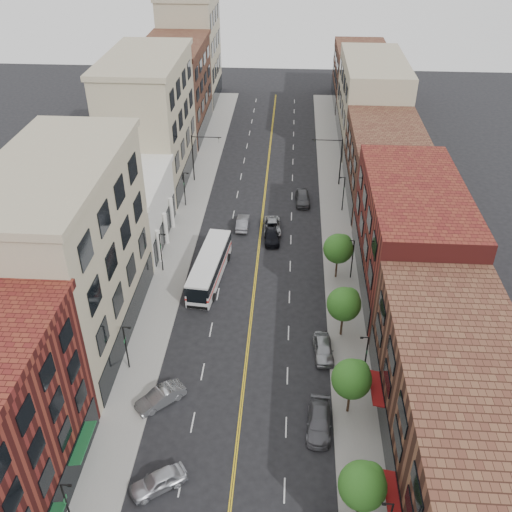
% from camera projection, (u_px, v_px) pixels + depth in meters
% --- Properties ---
extents(ground, '(220.00, 220.00, 0.00)m').
position_uv_depth(ground, '(237.00, 444.00, 46.92)').
color(ground, black).
rests_on(ground, ground).
extents(sidewalk_left, '(4.00, 110.00, 0.15)m').
position_uv_depth(sidewalk_left, '(187.00, 224.00, 76.44)').
color(sidewalk_left, gray).
rests_on(sidewalk_left, ground).
extents(sidewalk_right, '(4.00, 110.00, 0.15)m').
position_uv_depth(sidewalk_right, '(337.00, 229.00, 75.36)').
color(sidewalk_right, gray).
rests_on(sidewalk_right, ground).
extents(bldg_l_tanoffice, '(10.00, 22.00, 18.00)m').
position_uv_depth(bldg_l_tanoffice, '(68.00, 258.00, 53.60)').
color(bldg_l_tanoffice, tan).
rests_on(bldg_l_tanoffice, ground).
extents(bldg_l_white, '(10.00, 14.00, 8.00)m').
position_uv_depth(bldg_l_white, '(124.00, 211.00, 71.31)').
color(bldg_l_white, silver).
rests_on(bldg_l_white, ground).
extents(bldg_l_far_a, '(10.00, 20.00, 18.00)m').
position_uv_depth(bldg_l_far_a, '(150.00, 124.00, 82.63)').
color(bldg_l_far_a, tan).
rests_on(bldg_l_far_a, ground).
extents(bldg_l_far_b, '(10.00, 20.00, 15.00)m').
position_uv_depth(bldg_l_far_b, '(176.00, 91.00, 100.04)').
color(bldg_l_far_b, '#552E22').
rests_on(bldg_l_far_b, ground).
extents(bldg_l_far_c, '(10.00, 16.00, 20.00)m').
position_uv_depth(bldg_l_far_c, '(191.00, 50.00, 113.58)').
color(bldg_l_far_c, tan).
rests_on(bldg_l_far_c, ground).
extents(bldg_r_near, '(10.00, 26.00, 10.00)m').
position_uv_depth(bldg_r_near, '(459.00, 414.00, 43.23)').
color(bldg_r_near, '#552E22').
rests_on(bldg_r_near, ground).
extents(bldg_r_mid, '(10.00, 22.00, 12.00)m').
position_uv_depth(bldg_r_mid, '(410.00, 236.00, 62.57)').
color(bldg_r_mid, '#5B1A17').
rests_on(bldg_r_mid, ground).
extents(bldg_r_far_a, '(10.00, 20.00, 10.00)m').
position_uv_depth(bldg_r_far_a, '(385.00, 164.00, 80.54)').
color(bldg_r_far_a, '#552E22').
rests_on(bldg_r_far_a, ground).
extents(bldg_r_far_b, '(10.00, 22.00, 14.00)m').
position_uv_depth(bldg_r_far_b, '(371.00, 101.00, 96.84)').
color(bldg_r_far_b, tan).
rests_on(bldg_r_far_b, ground).
extents(bldg_r_far_c, '(10.00, 18.00, 11.00)m').
position_uv_depth(bldg_r_far_c, '(360.00, 76.00, 114.26)').
color(bldg_r_far_c, '#552E22').
rests_on(bldg_r_far_c, ground).
extents(tree_r_0, '(3.40, 3.40, 5.59)m').
position_uv_depth(tree_r_0, '(364.00, 484.00, 39.20)').
color(tree_r_0, black).
rests_on(tree_r_0, sidewalk_right).
extents(tree_r_1, '(3.40, 3.40, 5.59)m').
position_uv_depth(tree_r_1, '(353.00, 378.00, 47.49)').
color(tree_r_1, black).
rests_on(tree_r_1, sidewalk_right).
extents(tree_r_2, '(3.40, 3.40, 5.59)m').
position_uv_depth(tree_r_2, '(345.00, 303.00, 55.79)').
color(tree_r_2, black).
rests_on(tree_r_2, sidewalk_right).
extents(tree_r_3, '(3.40, 3.40, 5.59)m').
position_uv_depth(tree_r_3, '(339.00, 248.00, 64.08)').
color(tree_r_3, black).
rests_on(tree_r_3, sidewalk_right).
extents(lamp_l_0, '(0.81, 0.55, 5.05)m').
position_uv_depth(lamp_l_0, '(67.00, 504.00, 39.22)').
color(lamp_l_0, black).
rests_on(lamp_l_0, sidewalk_left).
extents(lamp_l_1, '(0.81, 0.55, 5.05)m').
position_uv_depth(lamp_l_1, '(126.00, 345.00, 52.49)').
color(lamp_l_1, black).
rests_on(lamp_l_1, sidewalk_left).
extents(lamp_l_2, '(0.81, 0.55, 5.05)m').
position_uv_depth(lamp_l_2, '(161.00, 250.00, 65.75)').
color(lamp_l_2, black).
rests_on(lamp_l_2, sidewalk_left).
extents(lamp_l_3, '(0.81, 0.55, 5.05)m').
position_uv_depth(lamp_l_3, '(185.00, 187.00, 79.02)').
color(lamp_l_3, black).
rests_on(lamp_l_3, sidewalk_left).
extents(lamp_r_1, '(0.81, 0.55, 5.05)m').
position_uv_depth(lamp_r_1, '(366.00, 356.00, 51.31)').
color(lamp_r_1, black).
rests_on(lamp_r_1, sidewalk_right).
extents(lamp_r_2, '(0.81, 0.55, 5.05)m').
position_uv_depth(lamp_r_2, '(352.00, 257.00, 64.58)').
color(lamp_r_2, black).
rests_on(lamp_r_2, sidewalk_right).
extents(lamp_r_3, '(0.81, 0.55, 5.05)m').
position_uv_depth(lamp_r_3, '(343.00, 192.00, 77.85)').
color(lamp_r_3, black).
rests_on(lamp_r_3, sidewalk_right).
extents(signal_mast_left, '(4.49, 0.18, 7.20)m').
position_uv_depth(signal_mast_left, '(197.00, 153.00, 84.69)').
color(signal_mast_left, black).
rests_on(signal_mast_left, sidewalk_left).
extents(signal_mast_right, '(4.49, 0.18, 7.20)m').
position_uv_depth(signal_mast_right, '(336.00, 156.00, 83.59)').
color(signal_mast_right, black).
rests_on(signal_mast_right, sidewalk_right).
extents(city_bus, '(3.82, 12.19, 3.08)m').
position_uv_depth(city_bus, '(210.00, 266.00, 65.17)').
color(city_bus, silver).
rests_on(city_bus, ground).
extents(car_angle_a, '(4.67, 3.94, 1.51)m').
position_uv_depth(car_angle_a, '(158.00, 481.00, 43.19)').
color(car_angle_a, silver).
rests_on(car_angle_a, ground).
extents(car_angle_b, '(4.42, 4.25, 1.50)m').
position_uv_depth(car_angle_b, '(161.00, 397.00, 50.17)').
color(car_angle_b, gray).
rests_on(car_angle_b, ground).
extents(car_parked_mid, '(2.35, 5.11, 1.45)m').
position_uv_depth(car_parked_mid, '(319.00, 422.00, 47.89)').
color(car_parked_mid, '#54545A').
rests_on(car_parked_mid, ground).
extents(car_parked_far, '(2.15, 4.66, 1.55)m').
position_uv_depth(car_parked_far, '(323.00, 349.00, 55.25)').
color(car_parked_far, '#929599').
rests_on(car_parked_far, ground).
extents(car_lane_behind, '(1.55, 4.44, 1.46)m').
position_uv_depth(car_lane_behind, '(243.00, 223.00, 75.36)').
color(car_lane_behind, '#56565B').
rests_on(car_lane_behind, ground).
extents(car_lane_a, '(2.35, 4.82, 1.35)m').
position_uv_depth(car_lane_a, '(271.00, 236.00, 72.73)').
color(car_lane_a, black).
rests_on(car_lane_a, ground).
extents(car_lane_b, '(2.61, 5.10, 1.38)m').
position_uv_depth(car_lane_b, '(272.00, 226.00, 74.65)').
color(car_lane_b, '#93969A').
rests_on(car_lane_b, ground).
extents(car_lane_c, '(2.18, 4.91, 1.64)m').
position_uv_depth(car_lane_c, '(303.00, 198.00, 80.99)').
color(car_lane_c, '#414145').
rests_on(car_lane_c, ground).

